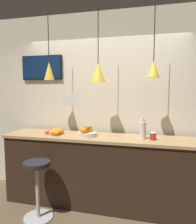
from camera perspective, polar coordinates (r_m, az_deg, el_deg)
name	(u,v)px	position (r m, az deg, el deg)	size (l,w,h in m)	color
back_wall	(104,105)	(3.50, 1.68, 1.79)	(8.00, 0.06, 2.90)	beige
service_counter	(98,170)	(3.31, 0.00, -15.03)	(2.78, 0.60, 1.03)	black
bar_stool	(37,181)	(3.09, -15.58, -16.87)	(0.39, 0.39, 0.77)	#B7B7BC
fruit_bowl	(87,133)	(3.15, -2.92, -5.43)	(0.27, 0.27, 0.14)	beige
orange_pile	(56,132)	(3.34, -11.03, -5.07)	(0.28, 0.28, 0.09)	orange
juice_bottle	(143,130)	(3.01, 11.61, -4.72)	(0.08, 0.08, 0.29)	silver
spread_jar	(153,136)	(3.02, 14.15, -6.11)	(0.08, 0.08, 0.10)	red
pendant_lamp_left	(49,71)	(3.38, -12.65, 10.48)	(0.16, 0.16, 0.96)	black
pendant_lamp_middle	(98,73)	(3.11, 0.03, 10.25)	(0.22, 0.22, 0.99)	black
pendant_lamp_right	(154,69)	(3.01, 14.30, 10.84)	(0.17, 0.17, 0.94)	black
mounted_tv	(42,68)	(3.83, -14.44, 11.15)	(0.71, 0.04, 0.40)	black
hanging_menu_board	(70,99)	(2.99, -7.28, 3.26)	(0.24, 0.01, 0.17)	white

